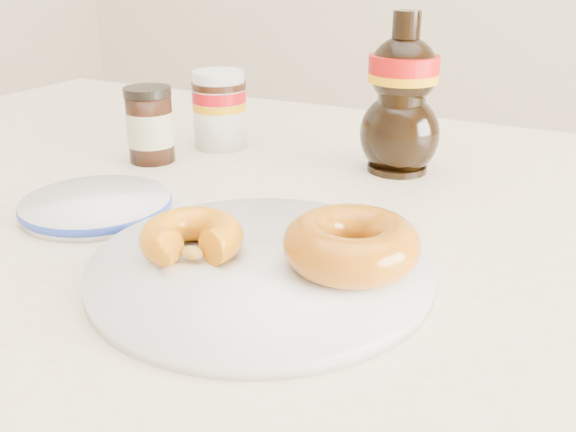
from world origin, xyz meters
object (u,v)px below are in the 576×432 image
at_px(donut_whole, 351,244).
at_px(syrup_bottle, 402,94).
at_px(dark_jar, 150,126).
at_px(dining_table, 269,271).
at_px(nutella_jar, 220,106).
at_px(blue_rim_saucer, 96,205).
at_px(plate, 261,267).
at_px(donut_bitten, 192,237).

bearing_deg(donut_whole, syrup_bottle, 100.81).
height_order(syrup_bottle, dark_jar, syrup_bottle).
height_order(dining_table, donut_whole, donut_whole).
bearing_deg(dark_jar, syrup_bottle, 19.64).
bearing_deg(nutella_jar, blue_rim_saucer, -86.29).
relative_size(syrup_bottle, dark_jar, 1.99).
xyz_separation_m(dining_table, plate, (0.08, -0.15, 0.09)).
xyz_separation_m(plate, blue_rim_saucer, (-0.22, 0.04, 0.00)).
bearing_deg(blue_rim_saucer, dark_jar, 109.55).
xyz_separation_m(dining_table, blue_rim_saucer, (-0.14, -0.11, 0.09)).
bearing_deg(donut_bitten, dark_jar, 152.35).
relative_size(donut_bitten, blue_rim_saucer, 0.57).
xyz_separation_m(donut_bitten, blue_rim_saucer, (-0.16, 0.06, -0.02)).
xyz_separation_m(dining_table, syrup_bottle, (0.09, 0.16, 0.18)).
height_order(donut_bitten, nutella_jar, nutella_jar).
relative_size(dark_jar, blue_rim_saucer, 0.61).
xyz_separation_m(donut_bitten, dark_jar, (-0.22, 0.23, 0.02)).
bearing_deg(syrup_bottle, nutella_jar, -178.10).
height_order(dining_table, donut_bitten, donut_bitten).
bearing_deg(blue_rim_saucer, donut_bitten, -20.18).
bearing_deg(dark_jar, dining_table, -16.73).
height_order(donut_whole, syrup_bottle, syrup_bottle).
bearing_deg(blue_rim_saucer, nutella_jar, 93.71).
bearing_deg(syrup_bottle, dining_table, -118.72).
bearing_deg(dining_table, donut_bitten, -83.47).
distance_m(dining_table, donut_bitten, 0.20).
relative_size(donut_bitten, syrup_bottle, 0.46).
distance_m(plate, syrup_bottle, 0.33).
xyz_separation_m(dark_jar, blue_rim_saucer, (0.06, -0.17, -0.04)).
bearing_deg(plate, dining_table, 116.67).
relative_size(nutella_jar, syrup_bottle, 0.55).
bearing_deg(donut_bitten, nutella_jar, 137.05).
relative_size(plate, dark_jar, 3.01).
bearing_deg(dark_jar, nutella_jar, 66.15).
bearing_deg(nutella_jar, dining_table, -44.51).
height_order(plate, donut_whole, donut_whole).
distance_m(plate, nutella_jar, 0.39).
bearing_deg(plate, nutella_jar, 127.39).
bearing_deg(plate, dark_jar, 142.66).
xyz_separation_m(nutella_jar, blue_rim_saucer, (0.02, -0.26, -0.05)).
relative_size(dining_table, plate, 4.92).
relative_size(syrup_bottle, blue_rim_saucer, 1.22).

